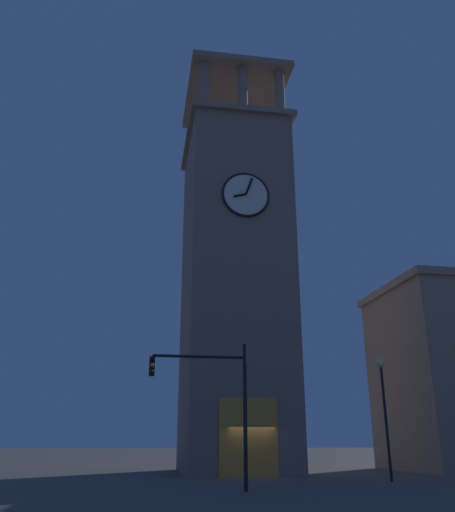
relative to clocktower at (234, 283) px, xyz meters
name	(u,v)px	position (x,y,z in m)	size (l,w,h in m)	color
ground_plane	(251,477)	(-0.18, 3.69, -11.73)	(200.00, 200.00, 0.00)	#56544F
clocktower	(234,283)	(0.00, 0.00, 0.00)	(7.01, 8.90, 28.95)	gray
traffic_signal_near	(213,391)	(2.93, 11.66, -8.02)	(3.95, 0.41, 5.60)	black
street_lamp	(384,396)	(-6.11, 7.81, -7.80)	(0.44, 0.44, 5.71)	black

